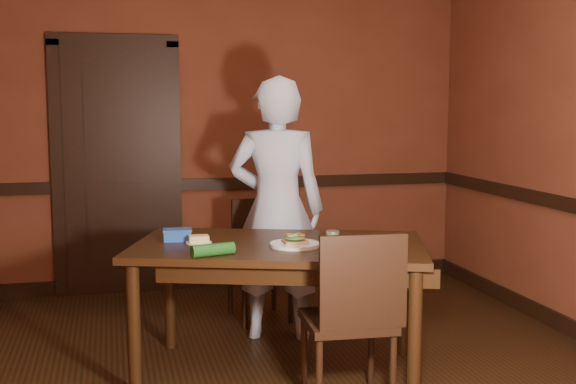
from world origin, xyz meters
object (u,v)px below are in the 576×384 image
chair_near (347,317)px  cheese_saucer (199,240)px  sauce_jar (332,239)px  food_tub (178,235)px  dining_table (279,309)px  person (277,209)px  sandwich_plate (295,243)px  chair_far (260,261)px

chair_near → cheese_saucer: 1.00m
sauce_jar → food_tub: (-0.84, 0.39, -0.01)m
dining_table → sauce_jar: size_ratio=18.18×
person → sauce_jar: (0.13, -0.84, -0.05)m
dining_table → food_tub: (-0.56, 0.22, 0.43)m
person → sandwich_plate: person is taller
chair_far → chair_near: 1.61m
dining_table → sandwich_plate: 0.43m
chair_far → food_tub: bearing=-135.6°
dining_table → sauce_jar: bearing=-13.4°
sauce_jar → person: bearing=98.8°
sauce_jar → cheese_saucer: size_ratio=0.61×
dining_table → person: (0.14, 0.67, 0.49)m
dining_table → sandwich_plate: bearing=-38.0°
chair_near → sauce_jar: chair_near is taller
dining_table → cheese_saucer: size_ratio=11.07×
chair_far → person: size_ratio=0.50×
dining_table → food_tub: size_ratio=9.39×
dining_table → food_tub: food_tub is taller
person → dining_table: bearing=95.8°
sandwich_plate → cheese_saucer: bearing=157.6°
chair_far → chair_near: size_ratio=0.93×
person → sauce_jar: bearing=116.5°
cheese_saucer → food_tub: bearing=134.6°
person → food_tub: size_ratio=9.94×
dining_table → person: person is taller
dining_table → food_tub: 0.74m
sandwich_plate → cheese_saucer: 0.56m
chair_far → cheese_saucer: size_ratio=5.83×
person → sauce_jar: size_ratio=19.25×
chair_near → cheese_saucer: chair_near is taller
cheese_saucer → food_tub: food_tub is taller
person → cheese_saucer: person is taller
chair_far → food_tub: 1.16m
food_tub → chair_near: bearing=-37.0°
food_tub → dining_table: bearing=-16.0°
person → food_tub: person is taller
dining_table → chair_near: size_ratio=1.75×
dining_table → chair_far: bearing=103.2°
dining_table → sandwich_plate: size_ratio=5.86×
food_tub → person: bearing=37.9°
dining_table → sauce_jar: (0.27, -0.17, 0.44)m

